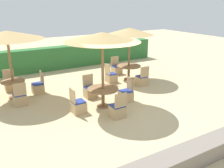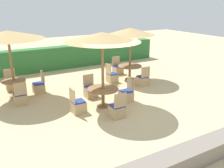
{
  "view_description": "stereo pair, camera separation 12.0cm",
  "coord_description": "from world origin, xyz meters",
  "px_view_note": "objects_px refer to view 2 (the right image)",
  "views": [
    {
      "loc": [
        -4.4,
        -6.77,
        3.77
      ],
      "look_at": [
        0.0,
        0.6,
        0.9
      ],
      "focal_mm": 40.0,
      "sensor_mm": 36.0,
      "label": 1
    },
    {
      "loc": [
        -4.29,
        -6.83,
        3.77
      ],
      "look_at": [
        0.0,
        0.6,
        0.9
      ],
      "focal_mm": 40.0,
      "sensor_mm": 36.0,
      "label": 2
    }
  ],
  "objects_px": {
    "patio_chair_center_north": "(90,91)",
    "round_table_back_right": "(130,68)",
    "parasol_back_left": "(8,35)",
    "patio_chair_back_left_south": "(20,98)",
    "patio_chair_center_east": "(126,95)",
    "round_table_back_left": "(14,85)",
    "patio_chair_center_west": "(78,106)",
    "patio_chair_back_left_east": "(39,87)",
    "patio_chair_center_south": "(117,110)",
    "round_table_center": "(103,92)",
    "patio_chair_back_right_north": "(118,69)",
    "patio_chair_back_right_west": "(112,77)",
    "parasol_center": "(102,37)",
    "parasol_back_right": "(131,32)",
    "patio_chair_back_left_north": "(11,85)",
    "patio_chair_back_right_south": "(143,80)"
  },
  "relations": [
    {
      "from": "patio_chair_back_left_east",
      "to": "patio_chair_back_right_south",
      "type": "xyz_separation_m",
      "value": [
        4.45,
        -1.42,
        0.0
      ]
    },
    {
      "from": "patio_chair_back_left_north",
      "to": "patio_chair_back_right_west",
      "type": "height_order",
      "value": "same"
    },
    {
      "from": "parasol_back_left",
      "to": "patio_chair_center_north",
      "type": "relative_size",
      "value": 2.98
    },
    {
      "from": "parasol_back_right",
      "to": "patio_chair_center_east",
      "type": "bearing_deg",
      "value": -126.33
    },
    {
      "from": "patio_chair_back_left_north",
      "to": "patio_chair_center_north",
      "type": "distance_m",
      "value": 3.65
    },
    {
      "from": "round_table_back_left",
      "to": "patio_chair_center_west",
      "type": "distance_m",
      "value": 3.19
    },
    {
      "from": "patio_chair_center_south",
      "to": "parasol_center",
      "type": "bearing_deg",
      "value": 88.53
    },
    {
      "from": "patio_chair_center_east",
      "to": "patio_chair_back_right_west",
      "type": "relative_size",
      "value": 1.0
    },
    {
      "from": "patio_chair_back_left_south",
      "to": "patio_chair_center_south",
      "type": "distance_m",
      "value": 3.83
    },
    {
      "from": "parasol_back_right",
      "to": "patio_chair_back_right_north",
      "type": "height_order",
      "value": "parasol_back_right"
    },
    {
      "from": "patio_chair_back_left_east",
      "to": "parasol_center",
      "type": "bearing_deg",
      "value": -147.43
    },
    {
      "from": "patio_chair_back_left_south",
      "to": "patio_chair_center_east",
      "type": "distance_m",
      "value": 4.06
    },
    {
      "from": "patio_chair_center_north",
      "to": "patio_chair_center_west",
      "type": "height_order",
      "value": "same"
    },
    {
      "from": "patio_chair_back_left_east",
      "to": "patio_chair_back_left_south",
      "type": "distance_m",
      "value": 1.33
    },
    {
      "from": "round_table_back_left",
      "to": "patio_chair_back_right_south",
      "type": "xyz_separation_m",
      "value": [
        5.44,
        -1.42,
        -0.27
      ]
    },
    {
      "from": "patio_chair_back_left_east",
      "to": "parasol_center",
      "type": "height_order",
      "value": "parasol_center"
    },
    {
      "from": "parasol_center",
      "to": "parasol_back_right",
      "type": "xyz_separation_m",
      "value": [
        2.77,
        2.36,
        -0.2
      ]
    },
    {
      "from": "parasol_back_left",
      "to": "patio_chair_center_south",
      "type": "distance_m",
      "value": 5.11
    },
    {
      "from": "parasol_center",
      "to": "patio_chair_back_right_south",
      "type": "height_order",
      "value": "parasol_center"
    },
    {
      "from": "patio_chair_center_south",
      "to": "patio_chair_back_right_west",
      "type": "height_order",
      "value": "same"
    },
    {
      "from": "parasol_back_right",
      "to": "round_table_back_right",
      "type": "distance_m",
      "value": 1.81
    },
    {
      "from": "patio_chair_center_west",
      "to": "patio_chair_back_left_north",
      "type": "bearing_deg",
      "value": -155.83
    },
    {
      "from": "patio_chair_center_north",
      "to": "patio_chair_center_west",
      "type": "xyz_separation_m",
      "value": [
        -1.03,
        -1.15,
        0.0
      ]
    },
    {
      "from": "patio_chair_center_south",
      "to": "round_table_back_right",
      "type": "height_order",
      "value": "patio_chair_center_south"
    },
    {
      "from": "parasol_back_right",
      "to": "patio_chair_back_left_south",
      "type": "bearing_deg",
      "value": -173.32
    },
    {
      "from": "patio_chair_back_right_south",
      "to": "patio_chair_back_left_north",
      "type": "bearing_deg",
      "value": 156.59
    },
    {
      "from": "patio_chair_back_left_east",
      "to": "parasol_back_left",
      "type": "bearing_deg",
      "value": 89.79
    },
    {
      "from": "round_table_center",
      "to": "round_table_back_right",
      "type": "distance_m",
      "value": 3.64
    },
    {
      "from": "round_table_center",
      "to": "patio_chair_back_right_north",
      "type": "distance_m",
      "value": 4.42
    },
    {
      "from": "parasol_back_left",
      "to": "patio_chair_center_west",
      "type": "height_order",
      "value": "parasol_back_left"
    },
    {
      "from": "round_table_center",
      "to": "patio_chair_center_north",
      "type": "relative_size",
      "value": 1.24
    },
    {
      "from": "patio_chair_back_left_east",
      "to": "patio_chair_back_right_west",
      "type": "distance_m",
      "value": 3.45
    },
    {
      "from": "patio_chair_back_left_north",
      "to": "parasol_center",
      "type": "distance_m",
      "value": 5.04
    },
    {
      "from": "patio_chair_center_west",
      "to": "patio_chair_back_right_west",
      "type": "relative_size",
      "value": 1.0
    },
    {
      "from": "patio_chair_back_left_south",
      "to": "patio_chair_center_east",
      "type": "height_order",
      "value": "same"
    },
    {
      "from": "patio_chair_center_south",
      "to": "patio_chair_back_right_west",
      "type": "xyz_separation_m",
      "value": [
        1.77,
        3.44,
        0.0
      ]
    },
    {
      "from": "round_table_back_right",
      "to": "patio_chair_back_left_south",
      "type": "bearing_deg",
      "value": -173.32
    },
    {
      "from": "parasol_center",
      "to": "round_table_center",
      "type": "relative_size",
      "value": 2.39
    },
    {
      "from": "patio_chair_back_right_south",
      "to": "parasol_center",
      "type": "bearing_deg",
      "value": -155.77
    },
    {
      "from": "patio_chair_back_right_south",
      "to": "round_table_back_right",
      "type": "bearing_deg",
      "value": 89.09
    },
    {
      "from": "parasol_center",
      "to": "patio_chair_back_right_south",
      "type": "bearing_deg",
      "value": 24.23
    },
    {
      "from": "patio_chair_back_left_east",
      "to": "round_table_back_right",
      "type": "distance_m",
      "value": 4.49
    },
    {
      "from": "round_table_center",
      "to": "patio_chair_center_west",
      "type": "relative_size",
      "value": 1.24
    },
    {
      "from": "patio_chair_back_left_south",
      "to": "parasol_back_right",
      "type": "xyz_separation_m",
      "value": [
        5.42,
        0.63,
        2.12
      ]
    },
    {
      "from": "patio_chair_back_left_east",
      "to": "patio_chair_center_south",
      "type": "bearing_deg",
      "value": -155.86
    },
    {
      "from": "patio_chair_back_right_west",
      "to": "round_table_back_left",
      "type": "bearing_deg",
      "value": -93.73
    },
    {
      "from": "round_table_back_right",
      "to": "parasol_back_left",
      "type": "bearing_deg",
      "value": 176.81
    },
    {
      "from": "patio_chair_back_left_south",
      "to": "patio_chair_center_south",
      "type": "height_order",
      "value": "same"
    },
    {
      "from": "patio_chair_center_west",
      "to": "patio_chair_back_left_east",
      "type": "bearing_deg",
      "value": -166.28
    },
    {
      "from": "patio_chair_center_north",
      "to": "round_table_back_right",
      "type": "height_order",
      "value": "patio_chair_center_north"
    }
  ]
}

